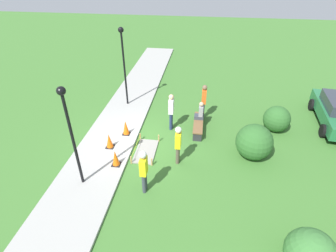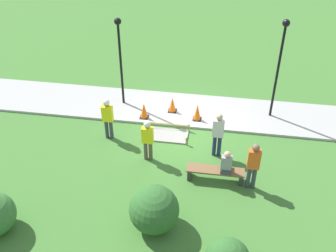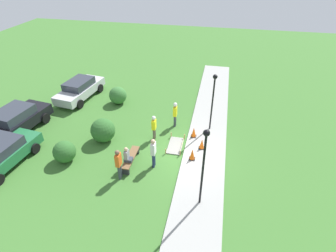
# 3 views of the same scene
# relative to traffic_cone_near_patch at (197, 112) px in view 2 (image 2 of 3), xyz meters

# --- Properties ---
(ground_plane) EXTENTS (60.00, 60.00, 0.00)m
(ground_plane) POSITION_rel_traffic_cone_near_patch_xyz_m (0.39, 0.55, -0.45)
(ground_plane) COLOR #3D702D
(sidewalk) EXTENTS (28.00, 2.40, 0.10)m
(sidewalk) POSITION_rel_traffic_cone_near_patch_xyz_m (0.39, -0.65, -0.40)
(sidewalk) COLOR #9E9E99
(sidewalk) RESTS_ON ground_plane
(wet_concrete_patch) EXTENTS (1.69, 0.90, 0.36)m
(wet_concrete_patch) POSITION_rel_traffic_cone_near_patch_xyz_m (1.07, 1.15, -0.41)
(wet_concrete_patch) COLOR gray
(wet_concrete_patch) RESTS_ON ground_plane
(traffic_cone_near_patch) EXTENTS (0.34, 0.34, 0.70)m
(traffic_cone_near_patch) POSITION_rel_traffic_cone_near_patch_xyz_m (0.00, 0.00, 0.00)
(traffic_cone_near_patch) COLOR black
(traffic_cone_near_patch) RESTS_ON sidewalk
(traffic_cone_far_patch) EXTENTS (0.34, 0.34, 0.66)m
(traffic_cone_far_patch) POSITION_rel_traffic_cone_near_patch_xyz_m (1.07, -0.43, -0.02)
(traffic_cone_far_patch) COLOR black
(traffic_cone_far_patch) RESTS_ON sidewalk
(traffic_cone_sidewalk_edge) EXTENTS (0.34, 0.34, 0.67)m
(traffic_cone_sidewalk_edge) POSITION_rel_traffic_cone_near_patch_xyz_m (2.14, 0.19, -0.02)
(traffic_cone_sidewalk_edge) COLOR black
(traffic_cone_sidewalk_edge) RESTS_ON sidewalk
(park_bench) EXTENTS (1.95, 0.44, 0.46)m
(park_bench) POSITION_rel_traffic_cone_near_patch_xyz_m (-0.93, 3.30, -0.11)
(park_bench) COLOR #2D2D33
(park_bench) RESTS_ON ground_plane
(person_seated_on_bench) EXTENTS (0.36, 0.44, 0.89)m
(person_seated_on_bench) POSITION_rel_traffic_cone_near_patch_xyz_m (-1.26, 3.35, 0.37)
(person_seated_on_bench) COLOR #383D47
(person_seated_on_bench) RESTS_ON park_bench
(worker_supervisor) EXTENTS (0.40, 0.26, 1.77)m
(worker_supervisor) POSITION_rel_traffic_cone_near_patch_xyz_m (3.23, 1.59, 0.61)
(worker_supervisor) COLOR #383D47
(worker_supervisor) RESTS_ON ground_plane
(worker_assistant) EXTENTS (0.40, 0.24, 1.69)m
(worker_assistant) POSITION_rel_traffic_cone_near_patch_xyz_m (1.52, 2.58, 0.55)
(worker_assistant) COLOR brown
(worker_assistant) RESTS_ON ground_plane
(bystander_in_orange_shirt) EXTENTS (0.40, 0.24, 1.84)m
(bystander_in_orange_shirt) POSITION_rel_traffic_cone_near_patch_xyz_m (-2.12, 3.48, 0.60)
(bystander_in_orange_shirt) COLOR #383D47
(bystander_in_orange_shirt) RESTS_ON ground_plane
(bystander_in_gray_shirt) EXTENTS (0.40, 0.24, 1.83)m
(bystander_in_gray_shirt) POSITION_rel_traffic_cone_near_patch_xyz_m (-0.90, 1.99, 0.60)
(bystander_in_gray_shirt) COLOR navy
(bystander_in_gray_shirt) RESTS_ON ground_plane
(lamppost_near) EXTENTS (0.28, 0.28, 3.81)m
(lamppost_near) POSITION_rel_traffic_cone_near_patch_xyz_m (3.23, -0.74, 2.16)
(lamppost_near) COLOR black
(lamppost_near) RESTS_ON sidewalk
(lamppost_far) EXTENTS (0.28, 0.28, 4.14)m
(lamppost_far) POSITION_rel_traffic_cone_near_patch_xyz_m (-2.94, -0.74, 2.34)
(lamppost_far) COLOR black
(lamppost_far) RESTS_ON sidewalk
(shrub_rounded_mid) EXTENTS (1.49, 1.49, 1.49)m
(shrub_rounded_mid) POSITION_rel_traffic_cone_near_patch_xyz_m (0.75, 5.61, 0.30)
(shrub_rounded_mid) COLOR #2D6028
(shrub_rounded_mid) RESTS_ON ground_plane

